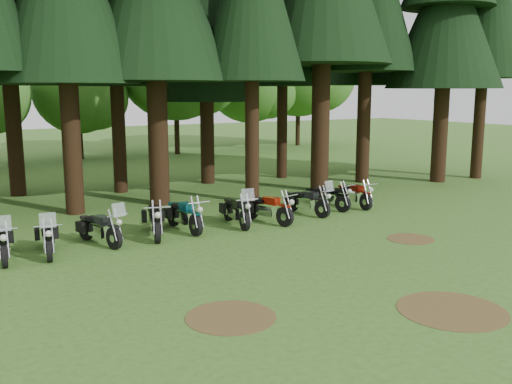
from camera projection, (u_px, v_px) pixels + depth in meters
ground at (297, 267)px, 14.38m from camera, size 120.00×120.00×0.00m
pine_back_4 at (205, 6)px, 26.18m from camera, size 4.94×4.94×13.78m
decid_4 at (82, 91)px, 36.63m from camera, size 5.93×5.76×7.41m
decid_5 at (182, 64)px, 39.21m from camera, size 8.45×8.21×10.56m
decid_6 at (254, 80)px, 43.81m from camera, size 7.06×6.86×8.82m
decid_7 at (304, 68)px, 45.82m from camera, size 8.44×8.20×10.55m
dirt_patch_0 at (231, 317)px, 11.17m from camera, size 1.80×1.80×0.01m
dirt_patch_1 at (410, 239)px, 17.09m from camera, size 1.40×1.40×0.01m
dirt_patch_2 at (452, 310)px, 11.52m from camera, size 2.20×2.20×0.01m
motorcycle_0 at (2, 243)px, 14.89m from camera, size 0.47×2.22×1.40m
motorcycle_1 at (48, 238)px, 15.39m from camera, size 0.59×2.16×1.36m
motorcycle_2 at (100, 229)px, 16.40m from camera, size 0.86×2.14×1.36m
motorcycle_3 at (155, 221)px, 17.34m from camera, size 0.79×2.28×0.95m
motorcycle_4 at (184, 216)px, 18.03m from camera, size 0.35×2.28×0.93m
motorcycle_5 at (236, 212)px, 18.75m from camera, size 0.60×2.23×1.40m
motorcycle_6 at (267, 209)px, 19.13m from camera, size 0.74×2.17×0.90m
motorcycle_7 at (307, 202)px, 20.38m from camera, size 0.72×2.15×1.35m
motorcycle_8 at (326, 198)px, 21.32m from camera, size 0.74×2.06×0.86m
motorcycle_9 at (354, 195)px, 21.82m from camera, size 0.34×2.11×0.86m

